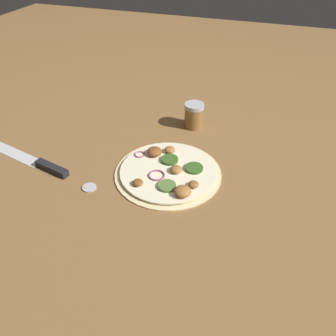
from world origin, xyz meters
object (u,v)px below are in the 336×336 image
Objects in this scene: knife at (36,162)px; spice_jar at (193,115)px; pizza at (168,171)px; loose_cap at (89,187)px.

spice_jar is at bearing -124.51° from knife.
spice_jar is (-0.31, 0.34, 0.03)m from knife.
loose_cap is at bearing -55.18° from pizza.
spice_jar is at bearing -179.17° from pizza.
spice_jar is at bearing 155.94° from loose_cap.
knife is 9.79× the size of loose_cap.
spice_jar is (-0.24, -0.00, 0.03)m from pizza.
knife is at bearing -46.90° from spice_jar.
pizza reaches higher than loose_cap.
pizza is 0.82× the size of knife.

